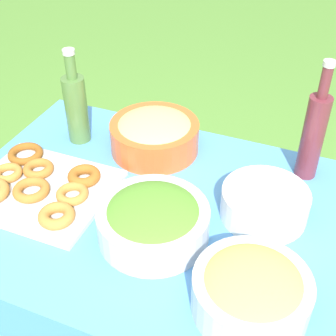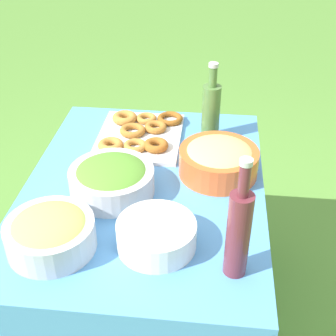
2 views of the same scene
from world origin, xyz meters
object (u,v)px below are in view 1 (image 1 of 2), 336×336
object	(u,v)px
donut_platter	(39,187)
plate_stack	(265,204)
wine_bottle	(313,134)
fruit_bowl	(252,290)
salad_bowl	(153,220)
olive_oil_bottle	(76,106)
pasta_bowl	(155,134)

from	to	relation	value
donut_platter	plate_stack	bearing A→B (deg)	-166.58
wine_bottle	fruit_bowl	xyz separation A→B (m)	(0.04, 0.54, -0.09)
salad_bowl	olive_oil_bottle	distance (m)	0.53
pasta_bowl	olive_oil_bottle	distance (m)	0.27
plate_stack	olive_oil_bottle	size ratio (longest dim) A/B	0.74
salad_bowl	donut_platter	xyz separation A→B (m)	(0.38, -0.04, -0.04)
olive_oil_bottle	wine_bottle	bearing A→B (deg)	-172.64
pasta_bowl	olive_oil_bottle	size ratio (longest dim) A/B	0.89
salad_bowl	pasta_bowl	size ratio (longest dim) A/B	1.02
salad_bowl	pasta_bowl	bearing A→B (deg)	-66.96
pasta_bowl	olive_oil_bottle	world-z (taller)	olive_oil_bottle
pasta_bowl	fruit_bowl	bearing A→B (deg)	132.53
plate_stack	wine_bottle	distance (m)	0.27
fruit_bowl	wine_bottle	bearing A→B (deg)	-93.91
pasta_bowl	wine_bottle	xyz separation A→B (m)	(-0.48, -0.06, 0.09)
donut_platter	olive_oil_bottle	bearing A→B (deg)	-83.49
pasta_bowl	donut_platter	xyz separation A→B (m)	(0.23, 0.33, -0.04)
salad_bowl	plate_stack	distance (m)	0.31
plate_stack	wine_bottle	size ratio (longest dim) A/B	0.63
olive_oil_bottle	plate_stack	bearing A→B (deg)	168.46
olive_oil_bottle	donut_platter	bearing A→B (deg)	96.51
plate_stack	donut_platter	bearing A→B (deg)	13.42
salad_bowl	donut_platter	bearing A→B (deg)	-5.38
plate_stack	fruit_bowl	world-z (taller)	fruit_bowl
pasta_bowl	donut_platter	size ratio (longest dim) A/B	0.70
salad_bowl	fruit_bowl	size ratio (longest dim) A/B	1.10
pasta_bowl	salad_bowl	bearing A→B (deg)	113.04
wine_bottle	donut_platter	bearing A→B (deg)	28.33
salad_bowl	wine_bottle	distance (m)	0.54
plate_stack	olive_oil_bottle	distance (m)	0.68
olive_oil_bottle	pasta_bowl	bearing A→B (deg)	-171.41
pasta_bowl	wine_bottle	bearing A→B (deg)	-173.31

